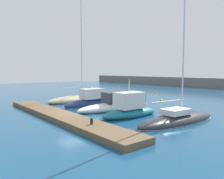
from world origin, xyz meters
TOP-DOWN VIEW (x-y plane):
  - ground_plane at (0.00, 0.00)m, footprint 120.00×120.00m
  - dock_pier at (0.00, -1.41)m, footprint 20.46×2.34m
  - sailboat_sand_nearest at (-7.90, 5.14)m, footprint 3.00×8.64m
  - motorboat_navy_second at (-3.84, 4.35)m, footprint 1.84×6.30m
  - motorboat_white_third at (0.08, 5.00)m, footprint 2.34×8.39m
  - motorboat_teal_fourth at (3.66, 3.96)m, footprint 2.21×6.17m
  - sailboat_charcoal_fifth at (7.80, 5.33)m, footprint 2.83×8.90m
  - mooring_buoy_yellow at (-1.45, 14.74)m, footprint 0.51×0.51m
  - mooring_buoy_orange at (-9.31, 22.60)m, footprint 0.53×0.53m
  - dock_bollard at (5.42, -1.41)m, footprint 0.20×0.20m

SIDE VIEW (x-z plane):
  - ground_plane at x=0.00m, z-range 0.00..0.00m
  - mooring_buoy_yellow at x=-1.45m, z-range -0.25..0.25m
  - mooring_buoy_orange at x=-9.31m, z-range -0.26..0.26m
  - dock_pier at x=0.00m, z-range 0.00..0.41m
  - sailboat_charcoal_fifth at x=7.80m, z-range -7.49..8.02m
  - sailboat_sand_nearest at x=-7.90m, z-range -9.11..9.84m
  - motorboat_navy_second at x=-3.84m, z-range -1.04..2.15m
  - motorboat_white_third at x=0.08m, z-range -0.82..2.03m
  - dock_bollard at x=5.42m, z-range 0.41..0.85m
  - motorboat_teal_fourth at x=3.66m, z-range -1.10..2.55m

